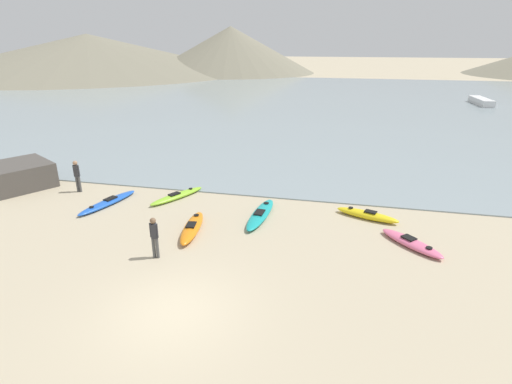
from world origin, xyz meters
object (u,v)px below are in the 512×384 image
shoreline_rock (19,175)px  kayak_on_sand_1 (108,202)px  kayak_on_sand_4 (411,243)px  kayak_on_sand_2 (367,215)px  kayak_on_sand_5 (192,227)px  kayak_on_sand_0 (260,214)px  moored_boat_1 (481,101)px  kayak_on_sand_3 (177,196)px  person_near_waterline (77,174)px  person_near_foreground (154,235)px

shoreline_rock → kayak_on_sand_1: bearing=-11.8°
kayak_on_sand_4 → kayak_on_sand_2: bearing=124.4°
kayak_on_sand_5 → shoreline_rock: shoreline_rock is taller
kayak_on_sand_0 → moored_boat_1: 43.36m
kayak_on_sand_2 → kayak_on_sand_0: bearing=-169.0°
kayak_on_sand_3 → kayak_on_sand_2: bearing=-2.6°
kayak_on_sand_2 → person_near_waterline: (-14.60, 0.16, 0.80)m
kayak_on_sand_2 → person_near_foreground: 9.28m
kayak_on_sand_3 → person_near_foreground: (1.60, -5.64, 0.78)m
kayak_on_sand_0 → person_near_foreground: (-2.97, -4.32, 0.76)m
shoreline_rock → person_near_foreground: bearing=-27.0°
kayak_on_sand_1 → moored_boat_1: (27.00, 38.91, 0.32)m
kayak_on_sand_5 → kayak_on_sand_0: bearing=39.5°
kayak_on_sand_0 → kayak_on_sand_1: kayak_on_sand_0 is taller
kayak_on_sand_0 → kayak_on_sand_5: 3.19m
person_near_foreground → kayak_on_sand_4: bearing=17.7°
person_near_foreground → person_near_waterline: 8.82m
kayak_on_sand_0 → person_near_waterline: (-9.94, 1.07, 0.82)m
kayak_on_sand_2 → person_near_waterline: 14.63m
kayak_on_sand_2 → kayak_on_sand_4: 2.78m
kayak_on_sand_3 → shoreline_rock: shoreline_rock is taller
kayak_on_sand_0 → kayak_on_sand_1: bearing=-178.5°
kayak_on_sand_4 → shoreline_rock: 19.94m
kayak_on_sand_5 → shoreline_rock: (-11.09, 3.09, 0.47)m
person_near_foreground → kayak_on_sand_2: bearing=34.4°
kayak_on_sand_3 → shoreline_rock: 9.00m
kayak_on_sand_2 → kayak_on_sand_3: 9.24m
kayak_on_sand_4 → person_near_foreground: (-9.20, -2.94, 0.76)m
moored_boat_1 → person_near_waterline: bearing=-128.0°
kayak_on_sand_5 → person_near_waterline: person_near_waterline is taller
kayak_on_sand_0 → kayak_on_sand_5: kayak_on_sand_5 is taller
kayak_on_sand_2 → moored_boat_1: 40.62m
kayak_on_sand_2 → kayak_on_sand_3: size_ratio=0.90×
person_near_waterline → shoreline_rock: 3.62m
kayak_on_sand_0 → kayak_on_sand_2: size_ratio=1.27×
kayak_on_sand_1 → person_near_foreground: size_ratio=2.27×
kayak_on_sand_4 → moored_boat_1: 42.25m
kayak_on_sand_4 → person_near_waterline: 16.38m
kayak_on_sand_0 → kayak_on_sand_2: bearing=11.0°
kayak_on_sand_4 → shoreline_rock: shoreline_rock is taller
kayak_on_sand_1 → kayak_on_sand_4: bearing=-5.0°
kayak_on_sand_2 → kayak_on_sand_3: (-9.23, 0.41, -0.04)m
kayak_on_sand_0 → shoreline_rock: size_ratio=1.19×
kayak_on_sand_5 → person_near_waterline: (-7.48, 3.10, 0.78)m
kayak_on_sand_5 → person_near_foreground: bearing=-102.4°
kayak_on_sand_2 → shoreline_rock: bearing=179.5°
kayak_on_sand_0 → kayak_on_sand_3: size_ratio=1.14×
kayak_on_sand_0 → moored_boat_1: bearing=63.3°
person_near_waterline → shoreline_rock: (-3.61, -0.00, -0.32)m
kayak_on_sand_5 → person_near_waterline: size_ratio=1.86×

